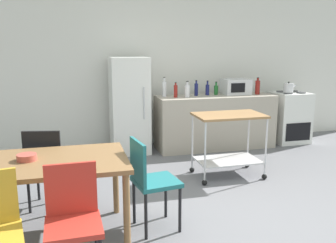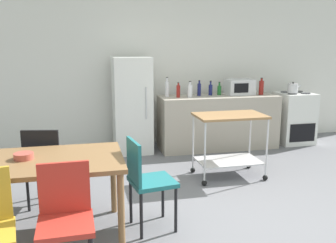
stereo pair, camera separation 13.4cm
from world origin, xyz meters
name	(u,v)px [view 1 (the left image)]	position (x,y,z in m)	size (l,w,h in m)	color
ground_plane	(227,221)	(0.00, 0.00, 0.00)	(12.00, 12.00, 0.00)	slate
back_wall	(155,62)	(0.00, 3.20, 1.45)	(8.40, 0.12, 2.90)	silver
kitchen_counter	(215,122)	(0.90, 2.60, 0.45)	(2.00, 0.64, 0.90)	#A89E8E
dining_table	(41,169)	(-1.74, 0.09, 0.67)	(1.50, 0.90, 0.75)	brown
chair_teal	(150,178)	(-0.78, 0.04, 0.52)	(0.46, 0.46, 0.89)	#1E666B
chair_red	(73,217)	(-1.49, -0.60, 0.52)	(0.41, 0.41, 0.89)	#B72D23
chair_black	(46,163)	(-1.75, 0.77, 0.52)	(0.47, 0.47, 0.89)	black
stove_oven	(289,117)	(2.35, 2.62, 0.45)	(0.60, 0.61, 0.92)	white
refrigerator	(129,105)	(-0.55, 2.70, 0.78)	(0.60, 0.63, 1.55)	white
kitchen_cart	(228,135)	(0.54, 1.22, 0.57)	(0.91, 0.57, 0.85)	olive
bottle_soy_sauce	(164,89)	(0.03, 2.68, 1.03)	(0.07, 0.07, 0.32)	silver
bottle_sparkling_water	(176,91)	(0.19, 2.56, 1.00)	(0.06, 0.06, 0.25)	maroon
bottle_olive_oil	(187,90)	(0.38, 2.54, 1.01)	(0.08, 0.08, 0.26)	silver
bottle_sesame_oil	(196,89)	(0.58, 2.68, 1.01)	(0.06, 0.06, 0.26)	navy
bottle_soda	(207,89)	(0.79, 2.69, 1.00)	(0.06, 0.06, 0.25)	navy
bottle_vinegar	(216,90)	(0.95, 2.70, 0.99)	(0.07, 0.07, 0.22)	#1E6628
microwave	(236,87)	(1.31, 2.68, 1.03)	(0.46, 0.35, 0.26)	silver
bottle_hot_sauce	(258,87)	(1.66, 2.57, 1.02)	(0.08, 0.08, 0.29)	maroon
fruit_bowl	(27,157)	(-1.86, 0.14, 0.78)	(0.17, 0.17, 0.06)	#B24C3F
kettle	(288,88)	(2.23, 2.52, 1.00)	(0.24, 0.17, 0.19)	silver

